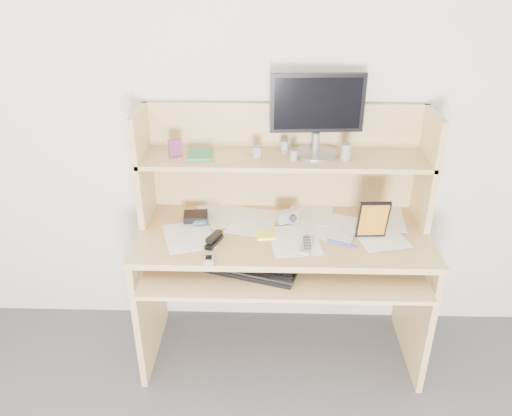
{
  "coord_description": "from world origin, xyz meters",
  "views": [
    {
      "loc": [
        -0.07,
        -0.6,
        1.95
      ],
      "look_at": [
        -0.13,
        1.43,
        0.9
      ],
      "focal_mm": 35.0,
      "sensor_mm": 36.0,
      "label": 1
    }
  ],
  "objects_px": {
    "desk": "(283,234)",
    "monitor": "(317,112)",
    "keyboard": "(248,268)",
    "tv_remote": "(307,245)",
    "game_case": "(373,220)"
  },
  "relations": [
    {
      "from": "keyboard",
      "to": "monitor",
      "type": "relative_size",
      "value": 1.07
    },
    {
      "from": "desk",
      "to": "tv_remote",
      "type": "bearing_deg",
      "value": -64.74
    },
    {
      "from": "tv_remote",
      "to": "game_case",
      "type": "distance_m",
      "value": 0.33
    },
    {
      "from": "keyboard",
      "to": "tv_remote",
      "type": "bearing_deg",
      "value": 28.02
    },
    {
      "from": "desk",
      "to": "monitor",
      "type": "height_order",
      "value": "monitor"
    },
    {
      "from": "monitor",
      "to": "keyboard",
      "type": "bearing_deg",
      "value": -133.01
    },
    {
      "from": "desk",
      "to": "keyboard",
      "type": "bearing_deg",
      "value": -121.4
    },
    {
      "from": "desk",
      "to": "keyboard",
      "type": "relative_size",
      "value": 2.96
    },
    {
      "from": "keyboard",
      "to": "game_case",
      "type": "distance_m",
      "value": 0.62
    },
    {
      "from": "keyboard",
      "to": "game_case",
      "type": "height_order",
      "value": "game_case"
    },
    {
      "from": "desk",
      "to": "monitor",
      "type": "relative_size",
      "value": 3.16
    },
    {
      "from": "desk",
      "to": "keyboard",
      "type": "distance_m",
      "value": 0.31
    },
    {
      "from": "game_case",
      "to": "monitor",
      "type": "xyz_separation_m",
      "value": [
        -0.26,
        0.26,
        0.43
      ]
    },
    {
      "from": "desk",
      "to": "tv_remote",
      "type": "distance_m",
      "value": 0.25
    },
    {
      "from": "desk",
      "to": "monitor",
      "type": "xyz_separation_m",
      "value": [
        0.15,
        0.12,
        0.59
      ]
    }
  ]
}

